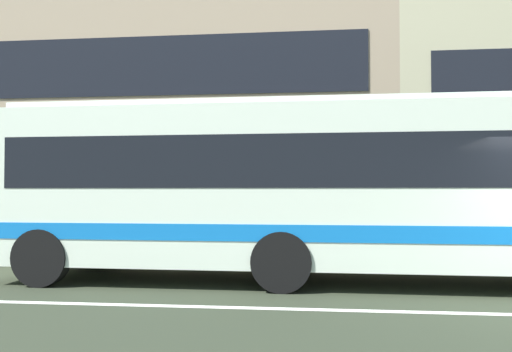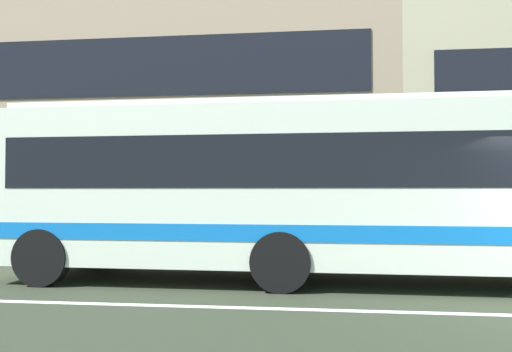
{
  "view_description": "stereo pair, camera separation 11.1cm",
  "coord_description": "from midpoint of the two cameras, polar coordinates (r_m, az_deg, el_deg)",
  "views": [
    {
      "loc": [
        -3.93,
        -7.43,
        1.66
      ],
      "look_at": [
        -5.03,
        2.4,
        1.94
      ],
      "focal_mm": 36.89,
      "sensor_mm": 36.0,
      "label": 1
    },
    {
      "loc": [
        -3.82,
        -7.42,
        1.66
      ],
      "look_at": [
        -5.03,
        2.4,
        1.94
      ],
      "focal_mm": 36.89,
      "sensor_mm": 36.0,
      "label": 2
    }
  ],
  "objects": [
    {
      "name": "apartment_block_left",
      "position": [
        24.12,
        -17.49,
        6.75
      ],
      "size": [
        25.31,
        8.55,
        10.28
      ],
      "color": "tan",
      "rests_on": "ground_plane"
    },
    {
      "name": "transit_bus",
      "position": [
        9.76,
        7.95,
        -0.86
      ],
      "size": [
        11.92,
        2.75,
        3.25
      ],
      "color": "silver",
      "rests_on": "ground_plane"
    }
  ]
}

